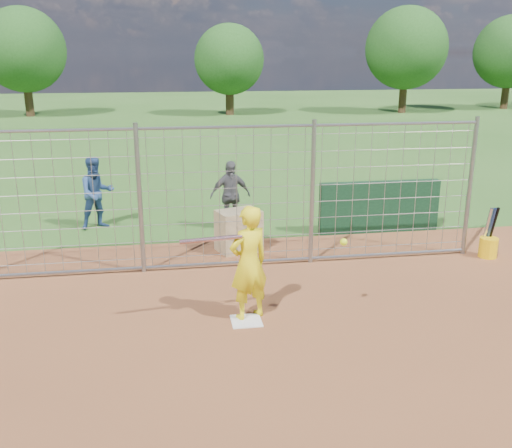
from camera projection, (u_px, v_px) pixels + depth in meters
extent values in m
plane|color=#2D591E|center=(244.00, 316.00, 8.34)|extent=(100.00, 100.00, 0.00)
cube|color=silver|center=(246.00, 321.00, 8.15)|extent=(0.43, 0.43, 0.02)
cube|color=#11381E|center=(379.00, 207.00, 12.10)|extent=(2.60, 0.20, 1.10)
imported|color=yellow|center=(249.00, 263.00, 8.05)|extent=(0.72, 0.62, 1.68)
imported|color=navy|center=(97.00, 193.00, 12.30)|extent=(0.94, 0.85, 1.57)
imported|color=#4F5054|center=(230.00, 196.00, 12.20)|extent=(0.94, 0.52, 1.51)
cube|color=tan|center=(239.00, 231.00, 10.98)|extent=(0.93, 0.78, 0.80)
cylinder|color=silver|center=(211.00, 239.00, 7.68)|extent=(0.86, 0.18, 0.06)
sphere|color=#DAF81A|center=(344.00, 242.00, 7.91)|extent=(0.10, 0.10, 0.10)
cylinder|color=yellow|center=(488.00, 248.00, 10.67)|extent=(0.34, 0.34, 0.38)
cylinder|color=silver|center=(487.00, 229.00, 10.61)|extent=(0.06, 0.24, 0.84)
cylinder|color=navy|center=(490.00, 228.00, 10.62)|extent=(0.08, 0.26, 0.84)
cylinder|color=black|center=(492.00, 228.00, 10.63)|extent=(0.11, 0.23, 0.84)
cylinder|color=gray|center=(140.00, 200.00, 9.63)|extent=(0.08, 0.08, 2.60)
cylinder|color=gray|center=(312.00, 194.00, 10.08)|extent=(0.08, 0.08, 2.60)
cylinder|color=gray|center=(470.00, 187.00, 10.54)|extent=(0.08, 0.08, 2.60)
cylinder|color=gray|center=(227.00, 127.00, 9.51)|extent=(9.00, 0.05, 0.05)
cylinder|color=gray|center=(229.00, 263.00, 10.21)|extent=(9.00, 0.05, 0.05)
cube|color=gray|center=(228.00, 200.00, 9.87)|extent=(9.00, 0.02, 2.50)
cylinder|color=#3F2B19|center=(28.00, 95.00, 34.04)|extent=(0.50, 0.50, 2.52)
sphere|color=#26561E|center=(23.00, 50.00, 33.29)|extent=(4.90, 4.90, 4.90)
cylinder|color=#3F2B19|center=(230.00, 97.00, 34.96)|extent=(0.50, 0.50, 2.16)
sphere|color=#26561E|center=(229.00, 59.00, 34.32)|extent=(4.20, 4.20, 4.20)
cylinder|color=#3F2B19|center=(403.00, 92.00, 36.08)|extent=(0.50, 0.50, 2.59)
sphere|color=#26561E|center=(406.00, 48.00, 35.31)|extent=(5.04, 5.04, 5.04)
cylinder|color=#3F2B19|center=(506.00, 90.00, 38.72)|extent=(0.50, 0.50, 2.45)
sphere|color=#26561E|center=(510.00, 52.00, 38.00)|extent=(4.76, 4.76, 4.76)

